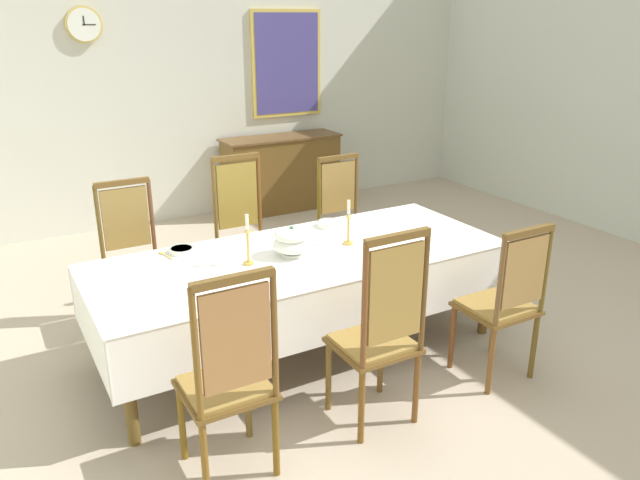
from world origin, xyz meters
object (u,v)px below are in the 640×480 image
Objects in this scene: chair_north_b at (244,231)px; bowl_near_right at (181,250)px; chair_north_a at (133,254)px; soup_tureen at (292,241)px; candlestick_east at (348,227)px; spoon_primary at (216,300)px; bowl_near_left at (233,296)px; sideboard at (282,173)px; spoon_secondary at (163,254)px; mounted_clock at (84,25)px; dining_table at (301,263)px; chair_south_c at (505,300)px; chair_north_c at (345,217)px; bowl_far_left at (329,223)px; candlestick_west at (248,245)px; chair_south_b at (381,330)px; framed_painting at (287,64)px; chair_south_a at (229,376)px.

chair_north_b is 0.89m from bowl_near_right.
soup_tureen is (0.85, -0.97, 0.26)m from chair_north_a.
spoon_primary is (-1.15, -0.41, -0.12)m from candlestick_east.
sideboard reaches higher than bowl_near_left.
spoon_secondary is (-0.15, 0.88, -0.01)m from bowl_near_left.
bowl_near_left is at bearing -90.27° from mounted_clock.
spoon_secondary is at bearing 99.79° from chair_north_a.
spoon_primary is (-0.76, -0.41, 0.08)m from dining_table.
bowl_near_left is at bearing 161.89° from chair_south_c.
soup_tureen is 0.18× the size of sideboard.
dining_table is at bearing 32.88° from bowl_near_left.
bowl_far_left is (-0.49, -0.57, 0.19)m from chair_north_c.
bowl_near_left is at bearing -88.08° from bowl_near_right.
dining_table is 2.54× the size of chair_north_c.
sideboard is at bearing 65.07° from soup_tureen.
sideboard reaches higher than dining_table.
chair_north_b is 0.98m from spoon_secondary.
candlestick_west is 0.57m from spoon_primary.
spoon_primary is at bearing 38.61° from chair_north_c.
mounted_clock is (0.26, 2.41, 1.60)m from chair_north_a.
dining_table is at bearing 134.76° from chair_south_c.
chair_north_a is at bearing 114.98° from chair_south_b.
chair_south_b is at bearing -110.44° from framed_painting.
sideboard is at bearing -6.84° from mounted_clock.
chair_north_c is (-0.00, 1.93, 0.01)m from chair_south_c.
chair_north_b reaches higher than spoon_secondary.
chair_north_c is 6.08× the size of bowl_far_left.
spoon_secondary is (-0.06, 0.86, 0.00)m from spoon_primary.
spoon_secondary is (0.09, -0.52, 0.16)m from chair_north_a.
chair_north_b is 1.10× the size of chair_north_c.
bowl_near_right is at bearing 140.00° from chair_south_c.
candlestick_west is 1.88× the size of bowl_far_left.
framed_painting is (1.68, 3.39, 0.88)m from soup_tureen.
framed_painting is (2.00, 3.39, 0.84)m from candlestick_west.
soup_tureen is 0.45m from candlestick_east.
candlestick_east is (1.29, -0.97, 0.29)m from chair_north_a.
sideboard is at bearing 71.18° from chair_south_b.
spoon_secondary is at bearing 151.31° from dining_table.
chair_north_c reaches higher than sideboard.
candlestick_east is at bearing 33.56° from spoon_primary.
chair_south_a is 0.82× the size of sideboard.
chair_south_c is (0.96, 0.01, -0.05)m from chair_south_b.
chair_south_a is 1.07× the size of chair_north_c.
chair_south_c is 3.33× the size of candlestick_east.
spoon_secondary is 3.26m from mounted_clock.
dining_table is 0.18m from soup_tureen.
candlestick_east is 1.86× the size of spoon_primary.
chair_south_c is at bearing -98.64° from framed_painting.
candlestick_east is at bearing 0.00° from dining_table.
chair_south_a is 1.42m from bowl_near_right.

